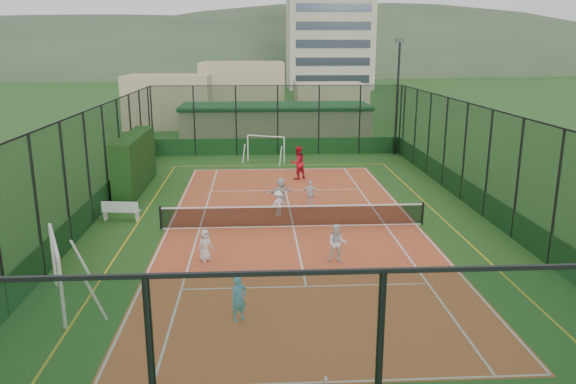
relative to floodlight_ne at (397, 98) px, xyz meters
name	(u,v)px	position (x,y,z in m)	size (l,w,h in m)	color
ground	(293,227)	(-8.60, -16.60, -4.12)	(300.00, 300.00, 0.00)	#264D1A
court_slab	(293,227)	(-8.60, -16.60, -4.12)	(11.17, 23.97, 0.01)	#CA592C
tennis_net	(293,215)	(-8.60, -16.60, -3.59)	(11.67, 0.12, 1.06)	black
perimeter_fence	(293,172)	(-8.60, -16.60, -1.62)	(18.12, 34.12, 5.00)	black
floodlight_ne	(397,98)	(0.00, 0.00, 0.00)	(0.60, 0.26, 8.25)	black
clubhouse	(275,124)	(-8.60, 5.40, -2.55)	(15.20, 7.20, 3.15)	tan
apartment_tower	(329,4)	(3.40, 65.40, 10.88)	(15.00, 12.00, 30.00)	beige
distant_hills	(260,72)	(-8.60, 133.40, -4.12)	(200.00, 60.00, 24.00)	#384C33
hedge_left	(135,162)	(-16.90, -9.34, -2.60)	(1.04, 6.96, 3.05)	black
white_bench	(121,210)	(-16.40, -15.21, -3.64)	(1.71, 0.47, 0.96)	white
futsal_goal_near	(57,273)	(-16.30, -23.92, -3.05)	(0.97, 3.33, 2.15)	white
futsal_goal_far	(266,149)	(-9.53, -2.32, -3.23)	(2.77, 0.80, 1.78)	white
child_near_left	(205,245)	(-12.13, -20.46, -3.52)	(0.58, 0.38, 1.20)	silver
child_near_mid	(239,299)	(-10.75, -25.25, -3.43)	(0.50, 0.33, 1.37)	#4FA8E1
child_near_right	(337,244)	(-7.28, -20.90, -3.39)	(0.71, 0.55, 1.45)	white
child_far_left	(278,204)	(-9.21, -15.06, -3.50)	(0.80, 0.46, 1.24)	white
child_far_right	(310,194)	(-7.56, -13.66, -3.43)	(0.80, 0.33, 1.36)	silver
child_far_back	(281,193)	(-9.01, -13.59, -3.36)	(1.40, 0.45, 1.51)	silver
coach	(298,163)	(-7.72, -7.51, -3.12)	(0.96, 0.75, 1.98)	red
tennis_balls	(243,218)	(-10.83, -15.26, -4.08)	(3.18, 1.39, 0.07)	#CCE033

